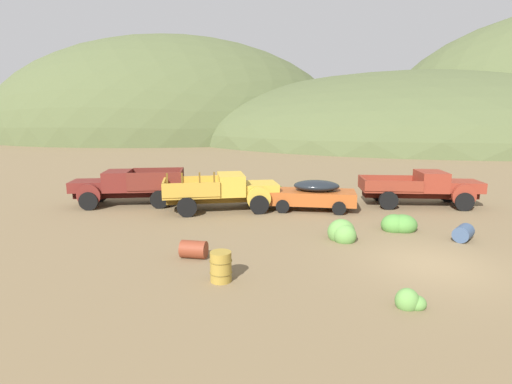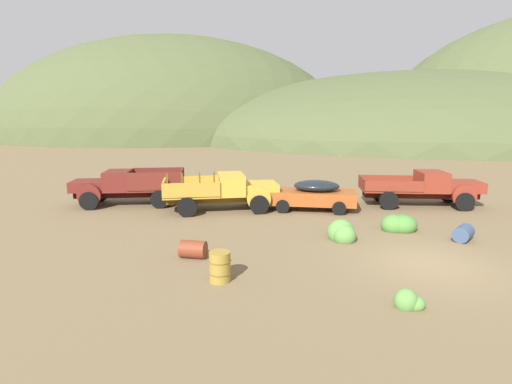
{
  "view_description": "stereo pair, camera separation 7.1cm",
  "coord_description": "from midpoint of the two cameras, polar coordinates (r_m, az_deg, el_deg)",
  "views": [
    {
      "loc": [
        -7.24,
        -11.81,
        4.92
      ],
      "look_at": [
        -5.0,
        7.24,
        1.16
      ],
      "focal_mm": 28.04,
      "sensor_mm": 36.0,
      "label": 1
    },
    {
      "loc": [
        -7.17,
        -11.82,
        4.92
      ],
      "look_at": [
        -5.0,
        7.24,
        1.16
      ],
      "focal_mm": 28.04,
      "sensor_mm": 36.0,
      "label": 2
    }
  ],
  "objects": [
    {
      "name": "ground_plane",
      "position": [
        14.68,
        23.69,
        -9.47
      ],
      "size": [
        300.0,
        300.0,
        0.0
      ],
      "primitive_type": "plane",
      "color": "brown"
    },
    {
      "name": "hill_far_left",
      "position": [
        92.0,
        -11.26,
        7.8
      ],
      "size": [
        75.82,
        62.94,
        42.05
      ],
      "primitive_type": "ellipsoid",
      "color": "#4C5633",
      "rests_on": "ground"
    },
    {
      "name": "hill_center",
      "position": [
        90.56,
        22.49,
        7.13
      ],
      "size": [
        96.98,
        84.17,
        26.26
      ],
      "primitive_type": "ellipsoid",
      "color": "#4C5633",
      "rests_on": "ground"
    },
    {
      "name": "truck_oxblood",
      "position": [
        22.98,
        -18.55,
        0.71
      ],
      "size": [
        5.92,
        2.34,
        1.91
      ],
      "rotation": [
        0.0,
        0.0,
        3.14
      ],
      "color": "black",
      "rests_on": "ground"
    },
    {
      "name": "truck_faded_yellow",
      "position": [
        20.72,
        -3.74,
        0.16
      ],
      "size": [
        5.9,
        2.73,
        2.16
      ],
      "rotation": [
        0.0,
        0.0,
        0.04
      ],
      "color": "brown",
      "rests_on": "ground"
    },
    {
      "name": "car_oxide_orange",
      "position": [
        20.9,
        7.58,
        -0.34
      ],
      "size": [
        5.03,
        2.89,
        1.57
      ],
      "rotation": [
        0.0,
        0.0,
        2.88
      ],
      "color": "#A34C1E",
      "rests_on": "ground"
    },
    {
      "name": "truck_rust_red",
      "position": [
        23.52,
        23.55,
        0.54
      ],
      "size": [
        6.49,
        3.27,
        1.89
      ],
      "rotation": [
        0.0,
        0.0,
        -0.19
      ],
      "color": "#42140D",
      "rests_on": "ground"
    },
    {
      "name": "oil_drum_spare",
      "position": [
        14.15,
        -8.81,
        -8.07
      ],
      "size": [
        1.03,
        0.85,
        0.62
      ],
      "color": "brown",
      "rests_on": "ground"
    },
    {
      "name": "oil_drum_foreground",
      "position": [
        12.14,
        -5.01,
        -10.54
      ],
      "size": [
        0.68,
        0.68,
        0.91
      ],
      "color": "olive",
      "rests_on": "ground"
    },
    {
      "name": "oil_drum_tipped",
      "position": [
        17.78,
        27.56,
        -5.23
      ],
      "size": [
        1.08,
        1.06,
        0.62
      ],
      "color": "#384C6B",
      "rests_on": "ground"
    },
    {
      "name": "bush_back_edge",
      "position": [
        24.01,
        3.05,
        -0.13
      ],
      "size": [
        1.17,
        1.05,
        0.96
      ],
      "color": "#3D702D",
      "rests_on": "ground"
    },
    {
      "name": "bush_near_barrel",
      "position": [
        11.39,
        21.13,
        -14.39
      ],
      "size": [
        0.8,
        0.57,
        0.66
      ],
      "color": "#5B8E42",
      "rests_on": "ground"
    },
    {
      "name": "bush_lone_scrub",
      "position": [
        27.56,
        18.75,
        0.75
      ],
      "size": [
        1.38,
        1.27,
        1.02
      ],
      "color": "#4C8438",
      "rests_on": "ground"
    },
    {
      "name": "bush_between_trucks",
      "position": [
        18.24,
        19.93,
        -4.46
      ],
      "size": [
        1.53,
        1.12,
        0.9
      ],
      "color": "#4C8438",
      "rests_on": "ground"
    },
    {
      "name": "bush_front_left",
      "position": [
        16.27,
        12.32,
        -5.79
      ],
      "size": [
        1.09,
        1.23,
        1.05
      ],
      "color": "#5B8E42",
      "rests_on": "ground"
    }
  ]
}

